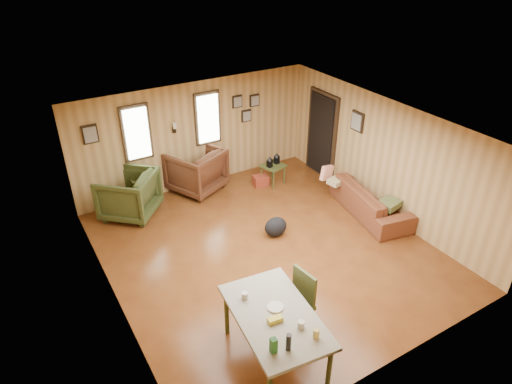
# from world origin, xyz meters

# --- Properties ---
(room) EXTENTS (5.54, 6.04, 2.44)m
(room) POSITION_xyz_m (0.17, 0.27, 1.21)
(room) COLOR brown
(room) RESTS_ON ground
(sofa) EXTENTS (0.99, 2.14, 0.81)m
(sofa) POSITION_xyz_m (2.52, 0.01, 0.40)
(sofa) COLOR brown
(sofa) RESTS_ON ground
(recliner_brown) EXTENTS (1.36, 1.33, 1.08)m
(recliner_brown) POSITION_xyz_m (-0.15, 2.74, 0.54)
(recliner_brown) COLOR #4D2817
(recliner_brown) RESTS_ON ground
(recliner_green) EXTENTS (1.39, 1.40, 1.05)m
(recliner_green) POSITION_xyz_m (-1.77, 2.49, 0.52)
(recliner_green) COLOR #363F1C
(recliner_green) RESTS_ON ground
(end_table) EXTENTS (0.60, 0.55, 0.73)m
(end_table) POSITION_xyz_m (-1.31, 2.94, 0.41)
(end_table) COLOR #414D22
(end_table) RESTS_ON ground
(side_table) EXTENTS (0.57, 0.57, 0.75)m
(side_table) POSITION_xyz_m (1.46, 2.08, 0.51)
(side_table) COLOR #414D22
(side_table) RESTS_ON ground
(cooler) EXTENTS (0.37, 0.29, 0.24)m
(cooler) POSITION_xyz_m (1.18, 2.16, 0.12)
(cooler) COLOR maroon
(cooler) RESTS_ON ground
(backpack) EXTENTS (0.53, 0.45, 0.39)m
(backpack) POSITION_xyz_m (0.40, 0.32, 0.19)
(backpack) COLOR black
(backpack) RESTS_ON ground
(sofa_pillows) EXTENTS (0.77, 1.82, 0.37)m
(sofa_pillows) POSITION_xyz_m (2.35, 0.19, 0.51)
(sofa_pillows) COLOR #525D34
(sofa_pillows) RESTS_ON sofa
(dining_table) EXTENTS (1.17, 1.74, 1.08)m
(dining_table) POSITION_xyz_m (-1.23, -2.14, 0.76)
(dining_table) COLOR gray
(dining_table) RESTS_ON ground
(dining_chair) EXTENTS (0.52, 0.52, 1.03)m
(dining_chair) POSITION_xyz_m (-0.65, -1.84, 0.58)
(dining_chair) COLOR #363F1C
(dining_chair) RESTS_ON ground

